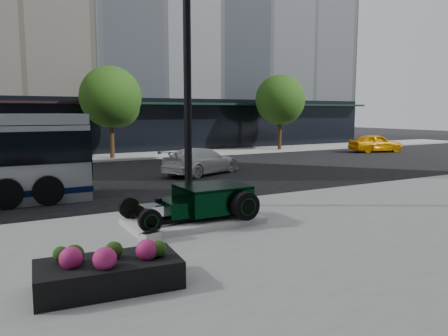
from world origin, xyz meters
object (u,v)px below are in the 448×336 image
yellow_taxi (375,143)px  lamppost (188,88)px  white_sedan (201,161)px  hot_rod (205,200)px  flower_planter (109,272)px

yellow_taxi → lamppost: bearing=132.8°
white_sedan → yellow_taxi: size_ratio=1.11×
hot_rod → flower_planter: 4.55m
yellow_taxi → white_sedan: bearing=118.8°
lamppost → flower_planter: lamppost is taller
flower_planter → yellow_taxi: bearing=33.5°
hot_rod → lamppost: lamppost is taller
hot_rod → lamppost: bearing=76.7°
hot_rod → white_sedan: size_ratio=0.73×
lamppost → white_sedan: lamppost is taller
hot_rod → flower_planter: size_ratio=1.35×
flower_planter → yellow_taxi: size_ratio=0.60×
white_sedan → yellow_taxi: bearing=-100.5°
hot_rod → yellow_taxi: (20.92, 12.96, -0.02)m
hot_rod → flower_planter: (-3.33, -3.09, -0.31)m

